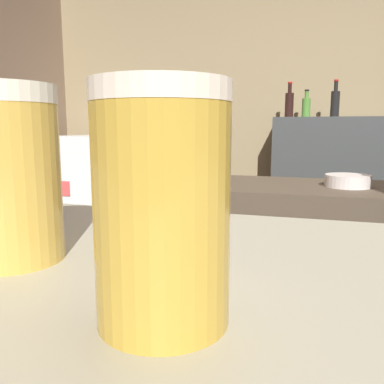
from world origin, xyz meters
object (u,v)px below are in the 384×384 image
at_px(mini_fridge, 93,199).
at_px(bottle_hot_sauce, 306,107).
at_px(mixing_bowl, 348,181).
at_px(pint_glass_near, 162,206).
at_px(bottle_vinegar, 289,104).
at_px(bottle_olive_oil, 335,103).
at_px(pint_glass_far, 9,175).

xyz_separation_m(mini_fridge, bottle_hot_sauce, (1.75, 0.18, 0.77)).
bearing_deg(mixing_bowl, pint_glass_near, -98.06).
xyz_separation_m(pint_glass_near, bottle_vinegar, (-0.09, 2.93, 0.22)).
height_order(mini_fridge, mixing_bowl, mini_fridge).
relative_size(mini_fridge, pint_glass_near, 8.50).
height_order(bottle_olive_oil, bottle_hot_sauce, bottle_olive_oil).
bearing_deg(pint_glass_far, bottle_vinegar, 88.76).
height_order(mixing_bowl, bottle_olive_oil, bottle_olive_oil).
xyz_separation_m(mini_fridge, bottle_vinegar, (1.63, 0.12, 0.79)).
relative_size(mini_fridge, mixing_bowl, 5.35).
height_order(mixing_bowl, bottle_vinegar, bottle_vinegar).
distance_m(bottle_hot_sauce, bottle_vinegar, 0.14).
relative_size(bottle_olive_oil, bottle_hot_sauce, 1.28).
xyz_separation_m(mini_fridge, pint_glass_near, (1.72, -2.81, 0.57)).
distance_m(mini_fridge, mixing_bowl, 2.26).
bearing_deg(bottle_vinegar, pint_glass_near, -88.26).
bearing_deg(bottle_olive_oil, mini_fridge, -176.76).
bearing_deg(bottle_hot_sauce, mini_fridge, -174.07).
bearing_deg(pint_glass_far, mini_fridge, 119.65).
distance_m(mini_fridge, bottle_olive_oil, 2.11).
relative_size(mixing_bowl, bottle_hot_sauce, 1.00).
xyz_separation_m(pint_glass_near, bottle_olive_oil, (0.23, 2.92, 0.22)).
distance_m(pint_glass_far, bottle_olive_oil, 2.89).
bearing_deg(pint_glass_far, bottle_olive_oil, 82.31).
relative_size(mixing_bowl, pint_glass_near, 1.59).
xyz_separation_m(mixing_bowl, bottle_olive_oil, (-0.01, 1.16, 0.42)).
distance_m(mixing_bowl, bottle_olive_oil, 1.23).
xyz_separation_m(mini_fridge, pint_glass_far, (1.56, -2.75, 0.58)).
bearing_deg(mini_fridge, bottle_olive_oil, 3.24).
height_order(mini_fridge, pint_glass_near, pint_glass_near).
distance_m(pint_glass_near, bottle_hot_sauce, 3.00).
distance_m(mini_fridge, bottle_hot_sauce, 1.92).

